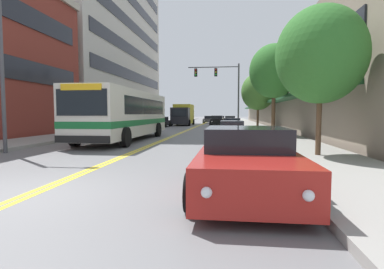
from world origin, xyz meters
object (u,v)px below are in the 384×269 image
object	(u,v)px
car_charcoal_parked_left_mid	(160,122)
car_red_parked_right_foreground	(246,162)
city_bus	(126,113)
street_lamp_left_near	(6,42)
car_navy_parked_left_far	(146,124)
car_beige_parked_right_far	(230,120)
box_truck	(183,115)
car_black_moving_second	(217,121)
fire_hydrant	(277,141)
street_tree_right_far	(258,92)
street_tree_right_mid	(274,71)
car_slate_blue_parked_right_mid	(232,125)
car_white_parked_right_end	(232,130)
car_champagne_moving_third	(220,119)
car_dark_grey_moving_lead	(209,120)
street_tree_right_near	(321,55)
traffic_signal_mast	(222,83)

from	to	relation	value
car_charcoal_parked_left_mid	car_red_parked_right_foreground	bearing A→B (deg)	-73.75
city_bus	street_lamp_left_near	xyz separation A→B (m)	(-2.73, -6.62, 2.91)
car_navy_parked_left_far	car_red_parked_right_foreground	world-z (taller)	car_red_parked_right_foreground
car_beige_parked_right_far	box_truck	distance (m)	8.44
car_black_moving_second	fire_hydrant	bearing A→B (deg)	-83.68
street_tree_right_far	street_tree_right_mid	bearing A→B (deg)	-90.20
car_slate_blue_parked_right_mid	car_white_parked_right_end	size ratio (longest dim) A/B	0.87
car_red_parked_right_foreground	car_champagne_moving_third	bearing A→B (deg)	92.11
car_charcoal_parked_left_mid	car_red_parked_right_foreground	world-z (taller)	car_red_parked_right_foreground
car_navy_parked_left_far	car_dark_grey_moving_lead	size ratio (longest dim) A/B	0.98
city_bus	fire_hydrant	bearing A→B (deg)	-36.80
car_red_parked_right_foreground	street_tree_right_far	bearing A→B (deg)	84.03
car_white_parked_right_end	fire_hydrant	bearing A→B (deg)	-77.89
car_charcoal_parked_left_mid	car_champagne_moving_third	xyz separation A→B (m)	(6.87, 23.57, -0.02)
car_navy_parked_left_far	street_tree_right_near	xyz separation A→B (m)	(11.73, -18.85, 3.14)
car_dark_grey_moving_lead	street_tree_right_far	world-z (taller)	street_tree_right_far
car_red_parked_right_foreground	traffic_signal_mast	size ratio (longest dim) A/B	0.63
car_slate_blue_parked_right_mid	street_tree_right_far	size ratio (longest dim) A/B	0.73
car_dark_grey_moving_lead	street_tree_right_far	bearing A→B (deg)	-71.27
street_lamp_left_near	street_tree_right_mid	distance (m)	15.76
city_bus	street_tree_right_mid	bearing A→B (deg)	19.30
car_navy_parked_left_far	car_red_parked_right_foreground	size ratio (longest dim) A/B	0.92
car_white_parked_right_end	car_champagne_moving_third	world-z (taller)	car_champagne_moving_third
car_navy_parked_left_far	street_tree_right_mid	bearing A→B (deg)	-36.83
city_bus	car_slate_blue_parked_right_mid	distance (m)	13.08
car_red_parked_right_foreground	car_champagne_moving_third	xyz separation A→B (m)	(-1.99, 53.93, -0.07)
car_champagne_moving_third	traffic_signal_mast	size ratio (longest dim) A/B	0.66
car_charcoal_parked_left_mid	car_beige_parked_right_far	xyz separation A→B (m)	(8.76, 10.74, 0.01)
car_navy_parked_left_far	car_champagne_moving_third	xyz separation A→B (m)	(6.87, 30.14, -0.03)
car_champagne_moving_third	car_slate_blue_parked_right_mid	bearing A→B (deg)	-86.40
car_dark_grey_moving_lead	street_tree_right_mid	world-z (taller)	street_tree_right_mid
city_bus	car_red_parked_right_foreground	size ratio (longest dim) A/B	2.42
car_dark_grey_moving_lead	box_truck	size ratio (longest dim) A/B	0.65
city_bus	car_champagne_moving_third	xyz separation A→B (m)	(4.77, 42.15, -1.13)
car_red_parked_right_foreground	car_slate_blue_parked_right_mid	size ratio (longest dim) A/B	1.09
car_navy_parked_left_far	car_black_moving_second	xyz separation A→B (m)	(6.88, 13.28, 0.03)
car_charcoal_parked_left_mid	car_dark_grey_moving_lead	bearing A→B (deg)	71.28
car_red_parked_right_foreground	car_black_moving_second	xyz separation A→B (m)	(-1.97, 37.07, -0.00)
city_bus	street_tree_right_far	xyz separation A→B (m)	(9.53, 14.82, 2.31)
car_dark_grey_moving_lead	street_tree_right_mid	size ratio (longest dim) A/B	0.70
street_tree_right_mid	fire_hydrant	distance (m)	10.38
car_navy_parked_left_far	box_truck	distance (m)	12.49
city_bus	car_black_moving_second	xyz separation A→B (m)	(4.78, 25.29, -1.06)
street_tree_right_far	car_beige_parked_right_far	bearing A→B (deg)	101.21
city_bus	car_navy_parked_left_far	world-z (taller)	city_bus
car_charcoal_parked_left_mid	car_slate_blue_parked_right_mid	bearing A→B (deg)	-40.10
car_slate_blue_parked_right_mid	street_tree_right_far	distance (m)	5.75
street_tree_right_near	street_tree_right_far	xyz separation A→B (m)	(-0.09, 21.65, 0.27)
car_navy_parked_left_far	car_black_moving_second	size ratio (longest dim) A/B	0.92
car_white_parked_right_end	fire_hydrant	size ratio (longest dim) A/B	5.44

